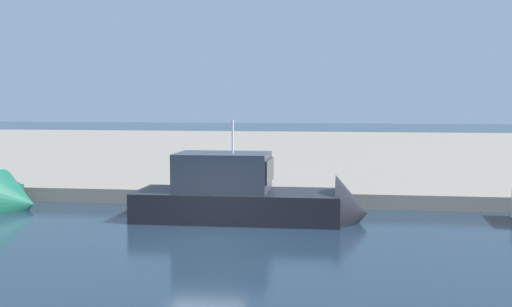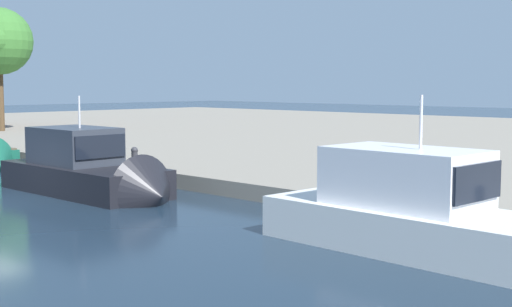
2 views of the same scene
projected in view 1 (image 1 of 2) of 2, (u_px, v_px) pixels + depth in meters
The scene contains 4 objects.
ground_plane at pixel (205, 240), 21.94m from camera, with size 220.00×220.00×0.00m, color #192838.
dock_promenade at pixel (297, 151), 55.99m from camera, with size 120.00×55.00×0.63m, color gray.
motor_yacht_2 at pixel (254, 201), 25.50m from camera, with size 8.84×3.06×4.86m.
mooring_bollard_2 at pixel (215, 180), 29.44m from camera, with size 0.31×0.31×0.86m.
Camera 1 is at (4.85, -21.16, 4.60)m, focal length 46.99 mm.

